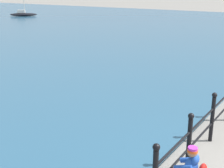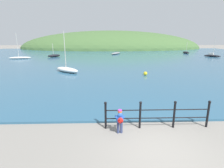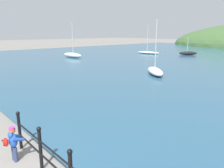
{
  "view_description": "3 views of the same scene",
  "coord_description": "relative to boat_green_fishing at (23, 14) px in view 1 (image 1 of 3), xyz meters",
  "views": [
    {
      "loc": [
        -5.69,
        -0.34,
        3.48
      ],
      "look_at": [
        0.13,
        3.64,
        1.28
      ],
      "focal_mm": 50.0,
      "sensor_mm": 36.0,
      "label": 1
    },
    {
      "loc": [
        -1.75,
        -5.24,
        3.72
      ],
      "look_at": [
        -1.43,
        4.8,
        1.1
      ],
      "focal_mm": 28.0,
      "sensor_mm": 36.0,
      "label": 2
    },
    {
      "loc": [
        4.62,
        -0.54,
        3.51
      ],
      "look_at": [
        -2.35,
        5.81,
        1.27
      ],
      "focal_mm": 35.0,
      "sensor_mm": 36.0,
      "label": 3
    }
  ],
  "objects": [
    {
      "name": "iron_railing",
      "position": [
        -19.65,
        -28.84,
        0.28
      ],
      "size": [
        4.48,
        0.12,
        1.21
      ],
      "color": "black",
      "rests_on": "ground"
    },
    {
      "name": "boat_green_fishing",
      "position": [
        0.0,
        0.0,
        0.0
      ],
      "size": [
        2.79,
        3.09,
        3.94
      ],
      "color": "black",
      "rests_on": "water"
    }
  ]
}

